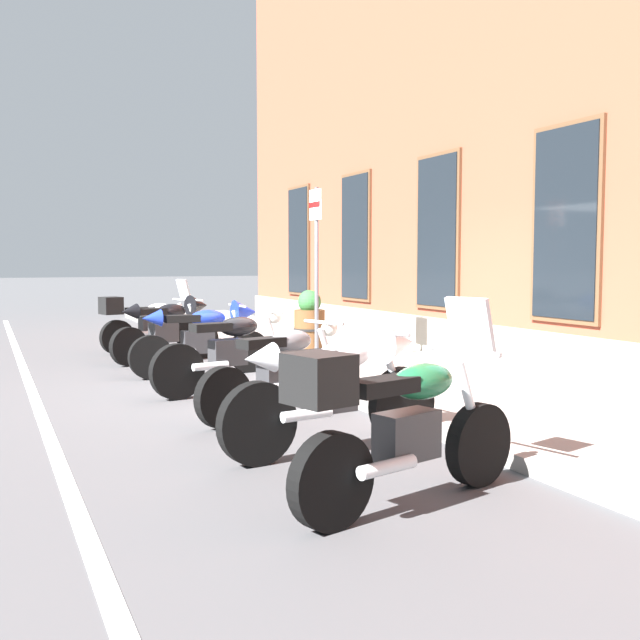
{
  "coord_description": "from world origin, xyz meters",
  "views": [
    {
      "loc": [
        8.78,
        -3.71,
        1.62
      ],
      "look_at": [
        -0.68,
        0.57,
        0.8
      ],
      "focal_mm": 41.85,
      "sensor_mm": 36.0,
      "label": 1
    }
  ],
  "objects": [
    {
      "name": "parking_sign",
      "position": [
        -1.19,
        0.74,
        1.78
      ],
      "size": [
        0.36,
        0.07,
        2.57
      ],
      "color": "#4C4C51",
      "rests_on": "sidewalk"
    },
    {
      "name": "motorcycle_blue_sport",
      "position": [
        -1.48,
        -0.84,
        0.58
      ],
      "size": [
        0.62,
        2.07,
        1.06
      ],
      "color": "black",
      "rests_on": "ground_plane"
    },
    {
      "name": "motorcycle_green_touring",
      "position": [
        4.65,
        -1.27,
        0.57
      ],
      "size": [
        0.88,
        1.97,
        1.37
      ],
      "color": "black",
      "rests_on": "ground_plane"
    },
    {
      "name": "motorcycle_grey_naked",
      "position": [
        1.67,
        -0.89,
        0.48
      ],
      "size": [
        0.84,
        2.04,
        0.98
      ],
      "color": "black",
      "rests_on": "ground_plane"
    },
    {
      "name": "barrel_planter",
      "position": [
        -2.87,
        1.36,
        0.58
      ],
      "size": [
        0.56,
        0.56,
        1.01
      ],
      "color": "brown",
      "rests_on": "sidewalk"
    },
    {
      "name": "motorcycle_black_naked",
      "position": [
        0.06,
        -0.94,
        0.5
      ],
      "size": [
        0.68,
        2.1,
        1.01
      ],
      "color": "black",
      "rests_on": "ground_plane"
    },
    {
      "name": "sidewalk",
      "position": [
        0.0,
        1.51,
        0.06
      ],
      "size": [
        26.36,
        3.03,
        0.13
      ],
      "primitive_type": "cube",
      "color": "gray",
      "rests_on": "ground_plane"
    },
    {
      "name": "lane_stripe",
      "position": [
        0.0,
        -3.2,
        0.0
      ],
      "size": [
        26.36,
        0.12,
        0.01
      ],
      "primitive_type": "cube",
      "color": "silver",
      "rests_on": "ground_plane"
    },
    {
      "name": "ground_plane",
      "position": [
        0.0,
        0.0,
        0.0
      ],
      "size": [
        140.0,
        140.0,
        0.0
      ],
      "primitive_type": "plane",
      "color": "#424244"
    },
    {
      "name": "motorcycle_white_sport",
      "position": [
        3.14,
        -0.95,
        0.58
      ],
      "size": [
        0.64,
        2.15,
        1.08
      ],
      "color": "black",
      "rests_on": "ground_plane"
    },
    {
      "name": "motorcycle_silver_touring",
      "position": [
        -4.58,
        -1.04,
        0.54
      ],
      "size": [
        0.83,
        2.0,
        1.3
      ],
      "color": "black",
      "rests_on": "ground_plane"
    },
    {
      "name": "motorcycle_black_sport",
      "position": [
        -3.13,
        -0.98,
        0.58
      ],
      "size": [
        0.84,
        1.9,
        1.07
      ],
      "color": "black",
      "rests_on": "ground_plane"
    }
  ]
}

